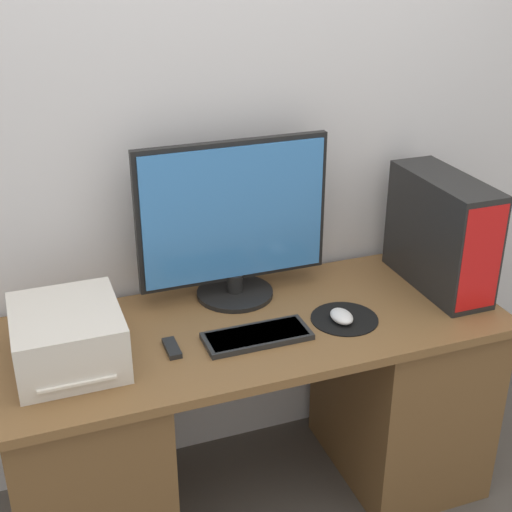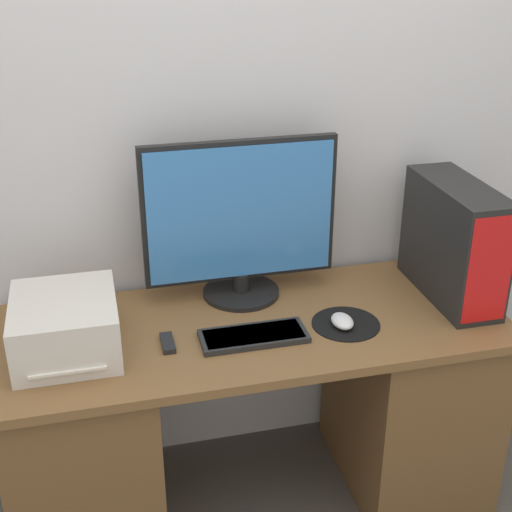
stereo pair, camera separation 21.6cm
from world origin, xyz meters
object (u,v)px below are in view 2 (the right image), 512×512
object	(u,v)px
keyboard	(254,336)
mouse	(342,321)
computer_tower	(454,241)
monitor	(241,219)
printer	(66,326)
remote_control	(168,343)

from	to	relation	value
keyboard	mouse	bearing A→B (deg)	0.25
mouse	computer_tower	distance (m)	0.48
monitor	computer_tower	bearing A→B (deg)	-14.13
monitor	mouse	distance (m)	0.46
computer_tower	keyboard	bearing A→B (deg)	-170.48
mouse	computer_tower	bearing A→B (deg)	15.51
mouse	computer_tower	xyz separation A→B (m)	(0.43, 0.12, 0.18)
mouse	printer	size ratio (longest dim) A/B	0.28
monitor	remote_control	bearing A→B (deg)	-137.50
monitor	mouse	bearing A→B (deg)	-48.46
monitor	printer	bearing A→B (deg)	-158.93
computer_tower	mouse	bearing A→B (deg)	-164.49
printer	remote_control	size ratio (longest dim) A/B	3.32
monitor	printer	size ratio (longest dim) A/B	1.83
mouse	printer	xyz separation A→B (m)	(-0.84, 0.07, 0.06)
computer_tower	printer	distance (m)	1.27
printer	mouse	bearing A→B (deg)	-4.58
remote_control	computer_tower	bearing A→B (deg)	5.47
remote_control	printer	bearing A→B (deg)	171.78
keyboard	mouse	distance (m)	0.29
monitor	printer	distance (m)	0.65
mouse	remote_control	bearing A→B (deg)	177.37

